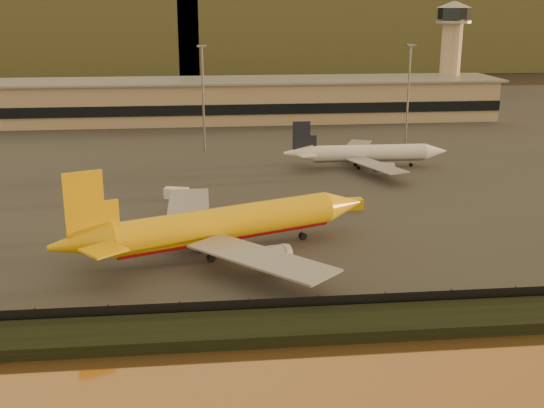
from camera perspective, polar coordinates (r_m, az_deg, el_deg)
The scene contains 12 objects.
ground at distance 92.51m, azimuth 1.24°, elevation -5.86°, with size 900.00×900.00×0.00m, color black.
embankment at distance 76.90m, azimuth 2.89°, elevation -10.16°, with size 320.00×7.00×1.40m, color black.
tarmac at distance 183.57m, azimuth -2.58°, elevation 5.45°, with size 320.00×220.00×0.20m, color #2D2D2D.
perimeter_fence at distance 80.20m, azimuth 2.45°, elevation -8.51°, with size 300.00×0.05×2.20m, color black.
terminal_building at distance 212.40m, azimuth -7.10°, elevation 8.53°, with size 202.00×25.00×12.60m.
control_tower at distance 231.00m, azimuth 14.77°, elevation 12.60°, with size 11.20×11.20×35.50m.
apron_light_masts at distance 163.14m, azimuth 3.15°, elevation 9.60°, with size 152.20×12.20×25.40m.
distant_hills at distance 424.97m, azimuth -7.76°, elevation 15.82°, with size 470.00×160.00×70.00m.
dhl_cargo_jet at distance 97.90m, azimuth -4.28°, elevation -1.81°, with size 46.54×44.07×14.45m.
white_narrowbody_jet at distance 151.59m, azimuth 7.87°, elevation 4.20°, with size 36.47×35.73×10.51m.
gse_vehicle_yellow at distance 120.57m, azimuth 6.57°, elevation -0.01°, with size 4.29×1.93×1.93m, color #E4AD0C.
gse_vehicle_white at distance 127.92m, azimuth -8.00°, elevation 0.91°, with size 4.35×1.96×1.96m, color white.
Camera 1 is at (-11.18, -84.84, 35.14)m, focal length 45.00 mm.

